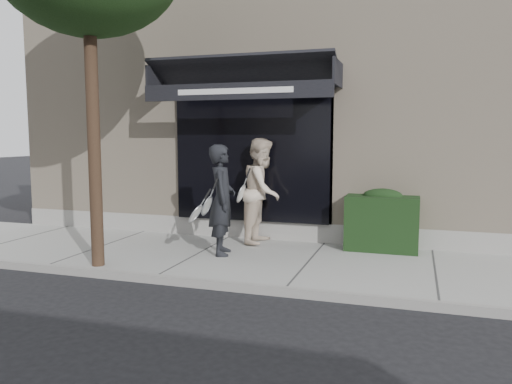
% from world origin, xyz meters
% --- Properties ---
extents(ground, '(80.00, 80.00, 0.00)m').
position_xyz_m(ground, '(0.00, 0.00, 0.00)').
color(ground, black).
rests_on(ground, ground).
extents(sidewalk, '(20.00, 3.00, 0.12)m').
position_xyz_m(sidewalk, '(0.00, 0.00, 0.06)').
color(sidewalk, '#999994').
rests_on(sidewalk, ground).
extents(curb, '(20.00, 0.10, 0.14)m').
position_xyz_m(curb, '(0.00, -1.55, 0.07)').
color(curb, gray).
rests_on(curb, ground).
extents(building_facade, '(14.30, 8.04, 5.64)m').
position_xyz_m(building_facade, '(-0.01, 4.96, 2.74)').
color(building_facade, beige).
rests_on(building_facade, ground).
extents(hedge, '(1.30, 0.70, 1.14)m').
position_xyz_m(hedge, '(1.10, 1.25, 0.66)').
color(hedge, black).
rests_on(hedge, sidewalk).
extents(pedestrian_front, '(0.75, 0.97, 1.94)m').
position_xyz_m(pedestrian_front, '(-1.57, 0.04, 1.09)').
color(pedestrian_front, black).
rests_on(pedestrian_front, sidewalk).
extents(pedestrian_back, '(0.82, 1.02, 2.05)m').
position_xyz_m(pedestrian_back, '(-1.18, 1.20, 1.14)').
color(pedestrian_back, beige).
rests_on(pedestrian_back, sidewalk).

